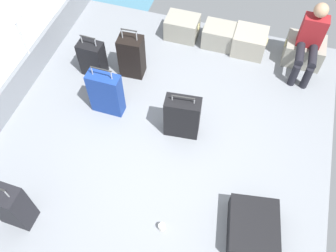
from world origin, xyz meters
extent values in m
cube|color=gray|center=(0.00, 0.00, -0.03)|extent=(4.40, 5.20, 0.06)
cube|color=gray|center=(-2.17, 0.00, 0.23)|extent=(0.06, 5.20, 0.45)
cylinder|color=silver|center=(-2.17, 0.69, 0.50)|extent=(0.04, 0.04, 1.00)
cube|color=gray|center=(-0.30, 2.17, 0.18)|extent=(0.52, 0.40, 0.36)
torus|color=tan|center=(-0.57, 2.17, 0.25)|extent=(0.02, 0.12, 0.12)
torus|color=tan|center=(-0.03, 2.17, 0.25)|extent=(0.02, 0.12, 0.12)
cube|color=gray|center=(0.37, 2.16, 0.17)|extent=(0.60, 0.40, 0.35)
torus|color=tan|center=(0.06, 2.16, 0.24)|extent=(0.02, 0.12, 0.12)
torus|color=tan|center=(0.68, 2.16, 0.24)|extent=(0.02, 0.12, 0.12)
cube|color=#9E9989|center=(0.81, 2.15, 0.19)|extent=(0.50, 0.46, 0.37)
torus|color=tan|center=(0.55, 2.15, 0.26)|extent=(0.02, 0.12, 0.12)
torus|color=tan|center=(1.07, 2.15, 0.26)|extent=(0.02, 0.12, 0.12)
cube|color=gray|center=(1.64, 2.19, 0.19)|extent=(0.57, 0.47, 0.38)
torus|color=tan|center=(1.34, 2.19, 0.26)|extent=(0.02, 0.12, 0.12)
torus|color=tan|center=(1.93, 2.19, 0.26)|extent=(0.02, 0.12, 0.12)
cube|color=maroon|center=(1.64, 2.14, 0.62)|extent=(0.34, 0.20, 0.48)
sphere|color=tan|center=(1.64, 2.14, 0.98)|extent=(0.20, 0.20, 0.20)
cylinder|color=black|center=(1.73, 1.84, 0.42)|extent=(0.12, 0.40, 0.12)
cylinder|color=black|center=(1.73, 1.64, 0.19)|extent=(0.11, 0.11, 0.38)
cylinder|color=black|center=(1.55, 1.84, 0.42)|extent=(0.12, 0.40, 0.12)
cylinder|color=black|center=(1.55, 1.64, 0.19)|extent=(0.11, 0.11, 0.38)
cube|color=navy|center=(-0.87, 0.40, 0.34)|extent=(0.44, 0.20, 0.68)
cylinder|color=#A5A8AD|center=(-1.01, 0.40, 0.74)|extent=(0.02, 0.02, 0.13)
cylinder|color=#A5A8AD|center=(-0.74, 0.40, 0.74)|extent=(0.02, 0.02, 0.13)
cylinder|color=#2D2D2D|center=(-0.87, 0.40, 0.81)|extent=(0.29, 0.02, 0.02)
cube|color=silver|center=(-0.87, 0.50, 0.51)|extent=(0.05, 0.01, 0.08)
cube|color=black|center=(1.36, -0.78, 0.14)|extent=(0.64, 0.74, 0.27)
cube|color=green|center=(1.30, -0.45, 0.17)|extent=(0.05, 0.01, 0.08)
cube|color=black|center=(-1.35, 1.00, 0.28)|extent=(0.36, 0.24, 0.56)
cylinder|color=#A5A8AD|center=(-1.46, 1.01, 0.62)|extent=(0.02, 0.02, 0.13)
cylinder|color=#A5A8AD|center=(-1.24, 1.00, 0.62)|extent=(0.02, 0.02, 0.13)
cylinder|color=#2D2D2D|center=(-1.35, 1.00, 0.69)|extent=(0.23, 0.03, 0.02)
cube|color=white|center=(-1.35, 1.12, 0.37)|extent=(0.05, 0.01, 0.08)
cube|color=black|center=(-0.79, 1.16, 0.33)|extent=(0.36, 0.28, 0.67)
cylinder|color=#A5A8AD|center=(-0.89, 1.16, 0.74)|extent=(0.02, 0.02, 0.16)
cylinder|color=#A5A8AD|center=(-0.68, 1.17, 0.74)|extent=(0.02, 0.02, 0.16)
cylinder|color=#2D2D2D|center=(-0.79, 1.16, 0.82)|extent=(0.23, 0.03, 0.02)
cube|color=green|center=(-0.80, 1.30, 0.49)|extent=(0.05, 0.01, 0.08)
cube|color=black|center=(-1.26, -1.39, 0.33)|extent=(0.38, 0.26, 0.67)
cylinder|color=#A5A8AD|center=(-1.14, -1.39, 0.74)|extent=(0.02, 0.02, 0.15)
cube|color=silver|center=(-1.25, -1.26, 0.39)|extent=(0.05, 0.01, 0.08)
cube|color=black|center=(0.21, 0.34, 0.32)|extent=(0.48, 0.27, 0.64)
cylinder|color=#A5A8AD|center=(0.08, 0.32, 0.68)|extent=(0.02, 0.02, 0.08)
cylinder|color=#A5A8AD|center=(0.35, 0.35, 0.68)|extent=(0.02, 0.02, 0.08)
cylinder|color=#2D2D2D|center=(0.21, 0.34, 0.72)|extent=(0.29, 0.05, 0.02)
cube|color=green|center=(0.20, 0.46, 0.44)|extent=(0.05, 0.01, 0.08)
cylinder|color=white|center=(0.37, -1.04, 0.05)|extent=(0.08, 0.08, 0.10)
camera|label=1|loc=(0.85, -2.36, 4.12)|focal=38.86mm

